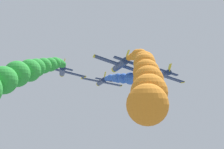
{
  "coord_description": "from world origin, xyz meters",
  "views": [
    {
      "loc": [
        -10.6,
        -61.52,
        108.01
      ],
      "look_at": [
        0.0,
        0.0,
        115.57
      ],
      "focal_mm": 50.43,
      "sensor_mm": 36.0,
      "label": 1
    }
  ],
  "objects": [
    {
      "name": "smoke_trail_lead",
      "position": [
        0.59,
        -6.18,
        114.16
      ],
      "size": [
        3.69,
        14.11,
        2.85
      ],
      "color": "blue"
    },
    {
      "name": "smoke_trail_left_outer",
      "position": [
        -2.87,
        -34.38,
        111.13
      ],
      "size": [
        6.02,
        24.31,
        9.33
      ],
      "color": "orange"
    },
    {
      "name": "smoke_trail_left_inner",
      "position": [
        -14.64,
        -25.52,
        112.25
      ],
      "size": [
        9.47,
        27.03,
        8.16
      ],
      "color": "green"
    },
    {
      "name": "airplane_right_inner",
      "position": [
        9.99,
        -0.74,
        115.59
      ],
      "size": [
        9.26,
        10.35,
        3.36
      ],
      "rotation": [
        0.0,
        0.29,
        0.0
      ],
      "color": "navy"
    },
    {
      "name": "airplane_left_inner",
      "position": [
        -9.83,
        0.93,
        116.19
      ],
      "size": [
        9.39,
        10.35,
        3.09
      ],
      "rotation": [
        0.0,
        0.23,
        0.0
      ],
      "color": "navy"
    },
    {
      "name": "airplane_left_outer",
      "position": [
        -0.41,
        -10.35,
        115.95
      ],
      "size": [
        9.22,
        10.35,
        3.42
      ],
      "rotation": [
        0.0,
        0.31,
        0.0
      ],
      "color": "navy"
    },
    {
      "name": "airplane_lead",
      "position": [
        -0.75,
        10.17,
        115.1
      ],
      "size": [
        9.48,
        10.35,
        2.86
      ],
      "rotation": [
        0.0,
        0.17,
        0.0
      ],
      "color": "navy"
    }
  ]
}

